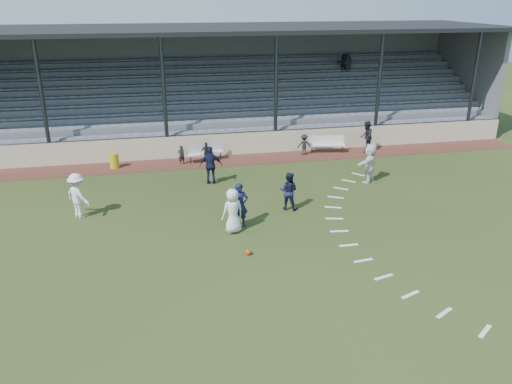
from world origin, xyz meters
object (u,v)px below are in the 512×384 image
bench_right (327,142)px  trash_bin (114,161)px  football (248,252)px  player_navy_lead (240,205)px  player_white_lead (233,211)px  bench_left (205,150)px  official (366,137)px

bench_right → trash_bin: (-11.55, -0.39, -0.19)m
trash_bin → football: 11.58m
trash_bin → player_navy_lead: player_navy_lead is taller
bench_right → player_white_lead: 11.25m
bench_left → player_white_lead: player_white_lead is taller
official → player_navy_lead: bearing=-13.8°
bench_right → player_white_lead: (-6.79, -8.96, 0.27)m
trash_bin → player_navy_lead: (5.12, -8.12, 0.47)m
football → official: official is taller
bench_right → player_white_lead: player_white_lead is taller
bench_right → trash_bin: 11.56m
official → bench_right: bearing=-66.2°
bench_left → player_white_lead: size_ratio=1.19×
player_navy_lead → bench_left: bearing=91.3°
official → player_white_lead: bearing=-13.4°
bench_right → player_navy_lead: player_navy_lead is taller
football → player_navy_lead: bearing=86.8°
player_white_lead → player_navy_lead: (0.35, 0.46, 0.01)m
football → official: bearing=50.1°
player_white_lead → official: size_ratio=0.98×
trash_bin → player_navy_lead: size_ratio=0.43×
bench_right → football: size_ratio=9.96×
player_white_lead → player_navy_lead: 0.58m
bench_right → official: size_ratio=1.17×
trash_bin → official: (13.75, 0.04, 0.50)m
player_navy_lead → bench_right: bearing=51.4°
football → player_navy_lead: size_ratio=0.12×
player_navy_lead → trash_bin: bearing=120.8°
football → player_white_lead: player_white_lead is taller
bench_left → bench_right: size_ratio=1.00×
player_white_lead → trash_bin: bearing=-80.4°
bench_left → football: bearing=-104.2°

